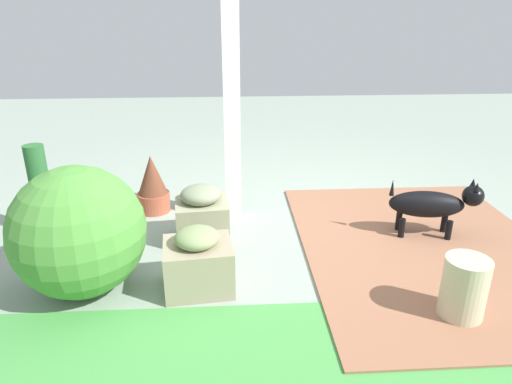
# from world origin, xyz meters

# --- Properties ---
(ground_plane) EXTENTS (12.00, 12.00, 0.00)m
(ground_plane) POSITION_xyz_m (0.00, 0.00, 0.00)
(ground_plane) COLOR gray
(brick_path) EXTENTS (1.80, 2.40, 0.02)m
(brick_path) POSITION_xyz_m (-0.99, 0.39, 0.01)
(brick_path) COLOR #966348
(brick_path) RESTS_ON ground
(porch_pillar) EXTENTS (0.13, 0.13, 2.09)m
(porch_pillar) POSITION_xyz_m (0.41, -0.25, 1.05)
(porch_pillar) COLOR white
(porch_pillar) RESTS_ON ground
(stone_planter_near) EXTENTS (0.42, 0.42, 0.44)m
(stone_planter_near) POSITION_xyz_m (0.66, 0.12, 0.20)
(stone_planter_near) COLOR gray
(stone_planter_near) RESTS_ON ground
(stone_planter_mid) EXTENTS (0.46, 0.40, 0.42)m
(stone_planter_mid) POSITION_xyz_m (0.65, 0.79, 0.19)
(stone_planter_mid) COLOR gray
(stone_planter_mid) RESTS_ON ground
(round_shrub) EXTENTS (0.81, 0.81, 0.81)m
(round_shrub) POSITION_xyz_m (1.36, 0.76, 0.41)
(round_shrub) COLOR #4B8C38
(round_shrub) RESTS_ON ground
(terracotta_pot_spiky) EXTENTS (0.28, 0.28, 0.51)m
(terracotta_pot_spiky) POSITION_xyz_m (1.11, -0.44, 0.24)
(terracotta_pot_spiky) COLOR #AB5039
(terracotta_pot_spiky) RESTS_ON ground
(terracotta_pot_tall) EXTENTS (0.27, 0.27, 0.72)m
(terracotta_pot_tall) POSITION_xyz_m (1.89, -0.06, 0.26)
(terracotta_pot_tall) COLOR #AF5E38
(terracotta_pot_tall) RESTS_ON ground
(dog) EXTENTS (0.69, 0.28, 0.48)m
(dog) POSITION_xyz_m (-1.10, 0.19, 0.28)
(dog) COLOR black
(dog) RESTS_ON ground
(ceramic_urn) EXTENTS (0.25, 0.25, 0.38)m
(ceramic_urn) POSITION_xyz_m (-0.86, 1.18, 0.19)
(ceramic_urn) COLOR beige
(ceramic_urn) RESTS_ON ground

